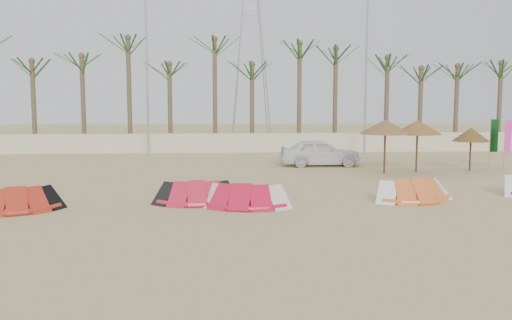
{
  "coord_description": "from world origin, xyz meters",
  "views": [
    {
      "loc": [
        -1.43,
        -16.61,
        3.89
      ],
      "look_at": [
        0.0,
        6.0,
        1.3
      ],
      "focal_mm": 40.0,
      "sensor_mm": 36.0,
      "label": 1
    }
  ],
  "objects": [
    {
      "name": "kite_red_mid",
      "position": [
        -2.28,
        3.94,
        0.42
      ],
      "size": [
        3.08,
        1.67,
        0.9
      ],
      "color": "red",
      "rests_on": "ground"
    },
    {
      "name": "lamp_c",
      "position": [
        8.04,
        20.0,
        5.77
      ],
      "size": [
        1.25,
        0.14,
        11.0
      ],
      "color": "#A5A8AD",
      "rests_on": "ground"
    },
    {
      "name": "kite_orange",
      "position": [
        5.73,
        3.94,
        0.42
      ],
      "size": [
        3.35,
        2.18,
        0.9
      ],
      "color": "orange",
      "rests_on": "ground"
    },
    {
      "name": "parasol_mid",
      "position": [
        8.49,
        11.45,
        2.27
      ],
      "size": [
        2.42,
        2.42,
        2.63
      ],
      "color": "#4C331E",
      "rests_on": "ground"
    },
    {
      "name": "kite_red_left",
      "position": [
        -8.27,
        2.92,
        0.42
      ],
      "size": [
        3.42,
        2.43,
        0.9
      ],
      "color": "#B32B19",
      "rests_on": "ground"
    },
    {
      "name": "parasol_right",
      "position": [
        11.45,
        11.83,
        1.87
      ],
      "size": [
        1.89,
        1.89,
        2.22
      ],
      "color": "#4C331E",
      "rests_on": "ground"
    },
    {
      "name": "palm_line",
      "position": [
        0.67,
        23.5,
        6.44
      ],
      "size": [
        52.0,
        4.0,
        7.7
      ],
      "color": "brown",
      "rests_on": "ground"
    },
    {
      "name": "flag_green",
      "position": [
        13.38,
        13.36,
        1.62
      ],
      "size": [
        0.45,
        0.06,
        2.73
      ],
      "color": "#A5A8AD",
      "rests_on": "ground"
    },
    {
      "name": "car",
      "position": [
        4.05,
        14.27,
        0.75
      ],
      "size": [
        4.39,
        1.8,
        1.49
      ],
      "primitive_type": "imported",
      "rotation": [
        0.0,
        0.0,
        1.58
      ],
      "color": "white",
      "rests_on": "ground"
    },
    {
      "name": "ground",
      "position": [
        0.0,
        0.0,
        0.0
      ],
      "size": [
        120.0,
        120.0,
        0.0
      ],
      "primitive_type": "plane",
      "color": "tan",
      "rests_on": "ground"
    },
    {
      "name": "lamp_b",
      "position": [
        -5.96,
        20.0,
        5.77
      ],
      "size": [
        1.25,
        0.14,
        11.0
      ],
      "color": "#A5A8AD",
      "rests_on": "ground"
    },
    {
      "name": "flag_pink",
      "position": [
        13.52,
        12.03,
        1.61
      ],
      "size": [
        0.44,
        0.16,
        2.72
      ],
      "color": "#A5A8AD",
      "rests_on": "ground"
    },
    {
      "name": "kite_red_right",
      "position": [
        -0.65,
        3.22,
        0.42
      ],
      "size": [
        3.47,
        2.17,
        0.9
      ],
      "color": "red",
      "rests_on": "ground"
    },
    {
      "name": "pylon",
      "position": [
        1.0,
        28.0,
        0.0
      ],
      "size": [
        3.0,
        3.0,
        14.0
      ],
      "primitive_type": null,
      "color": "#A5A8AD",
      "rests_on": "ground"
    },
    {
      "name": "boundary_wall",
      "position": [
        0.0,
        22.0,
        0.65
      ],
      "size": [
        60.0,
        0.3,
        1.3
      ],
      "primitive_type": "cube",
      "color": "beige",
      "rests_on": "ground"
    },
    {
      "name": "parasol_left",
      "position": [
        6.73,
        11.06,
        2.32
      ],
      "size": [
        2.57,
        2.57,
        2.68
      ],
      "color": "#4C331E",
      "rests_on": "ground"
    }
  ]
}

